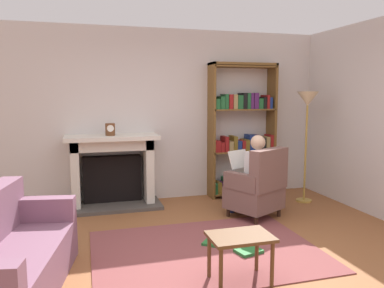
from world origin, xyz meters
TOP-DOWN VIEW (x-y plane):
  - ground at (0.00, 0.00)m, footprint 14.00×14.00m
  - back_wall at (0.00, 2.55)m, footprint 5.60×0.10m
  - side_wall_right at (2.65, 1.25)m, footprint 0.10×5.20m
  - area_rug at (0.00, 0.30)m, footprint 2.40×1.80m
  - fireplace at (-0.83, 2.30)m, footprint 1.39×0.64m
  - mantel_clock at (-0.86, 2.20)m, footprint 0.14×0.14m
  - bookshelf at (1.29, 2.33)m, footprint 1.11×0.32m
  - armchair_reading at (1.03, 1.18)m, footprint 0.85×0.84m
  - seated_reader at (0.98, 1.28)m, footprint 0.52×0.60m
  - sofa_floral at (-1.89, -0.15)m, footprint 1.02×1.80m
  - side_table at (0.08, -0.44)m, footprint 0.56×0.39m
  - scattered_books at (0.30, 0.24)m, footprint 0.58×0.59m
  - floor_lamp at (2.08, 1.70)m, footprint 0.32×0.32m

SIDE VIEW (x-z plane):
  - ground at x=0.00m, z-range 0.00..0.00m
  - area_rug at x=0.00m, z-range 0.00..0.01m
  - scattered_books at x=0.30m, z-range 0.01..0.04m
  - sofa_floral at x=-1.89m, z-range -0.10..0.75m
  - side_table at x=0.08m, z-range 0.15..0.60m
  - armchair_reading at x=1.03m, z-range -0.06..0.91m
  - fireplace at x=-0.83m, z-range 0.03..1.12m
  - seated_reader at x=0.98m, z-range 0.05..1.19m
  - bookshelf at x=1.29m, z-range -0.07..2.11m
  - mantel_clock at x=-0.86m, z-range 1.08..1.26m
  - back_wall at x=0.00m, z-range 0.00..2.70m
  - side_wall_right at x=2.65m, z-range 0.00..2.70m
  - floor_lamp at x=2.08m, z-range 0.60..2.32m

